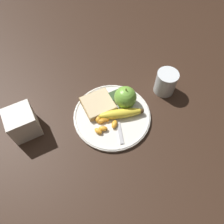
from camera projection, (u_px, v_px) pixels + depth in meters
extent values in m
plane|color=#332116|center=(112.00, 117.00, 0.76)|extent=(3.00, 3.00, 0.00)
cylinder|color=silver|center=(112.00, 116.00, 0.75)|extent=(0.26, 0.26, 0.01)
torus|color=silver|center=(112.00, 115.00, 0.75)|extent=(0.26, 0.26, 0.01)
cylinder|color=silver|center=(166.00, 82.00, 0.78)|extent=(0.08, 0.08, 0.09)
cylinder|color=yellow|center=(165.00, 84.00, 0.79)|extent=(0.07, 0.07, 0.07)
sphere|color=#72B23D|center=(125.00, 97.00, 0.74)|extent=(0.08, 0.08, 0.08)
cylinder|color=brown|center=(126.00, 90.00, 0.71)|extent=(0.00, 0.00, 0.01)
ellipsoid|color=yellow|center=(121.00, 113.00, 0.73)|extent=(0.16, 0.08, 0.03)
sphere|color=#473319|center=(141.00, 111.00, 0.74)|extent=(0.02, 0.02, 0.02)
cube|color=#AB8751|center=(98.00, 104.00, 0.76)|extent=(0.10, 0.10, 0.02)
cube|color=beige|center=(98.00, 104.00, 0.76)|extent=(0.10, 0.10, 0.02)
cube|color=#B2B2B7|center=(118.00, 126.00, 0.72)|extent=(0.05, 0.13, 0.00)
cube|color=#B2B2B7|center=(113.00, 103.00, 0.77)|extent=(0.04, 0.06, 0.00)
cube|color=white|center=(115.00, 97.00, 0.78)|extent=(0.04, 0.04, 0.02)
cube|color=#334728|center=(115.00, 95.00, 0.77)|extent=(0.05, 0.04, 0.00)
ellipsoid|color=#F9A32D|center=(104.00, 116.00, 0.74)|extent=(0.03, 0.04, 0.02)
ellipsoid|color=#F9A32D|center=(98.00, 131.00, 0.71)|extent=(0.03, 0.03, 0.02)
ellipsoid|color=#F9A32D|center=(101.00, 121.00, 0.73)|extent=(0.03, 0.03, 0.02)
ellipsoid|color=#F9A32D|center=(105.00, 119.00, 0.73)|extent=(0.04, 0.04, 0.02)
ellipsoid|color=#F9A32D|center=(103.00, 129.00, 0.71)|extent=(0.03, 0.03, 0.02)
ellipsoid|color=#F9A32D|center=(114.00, 124.00, 0.72)|extent=(0.03, 0.03, 0.02)
ellipsoid|color=#F9A32D|center=(98.00, 118.00, 0.73)|extent=(0.03, 0.04, 0.02)
cube|color=silver|center=(22.00, 122.00, 0.69)|extent=(0.09, 0.09, 0.10)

